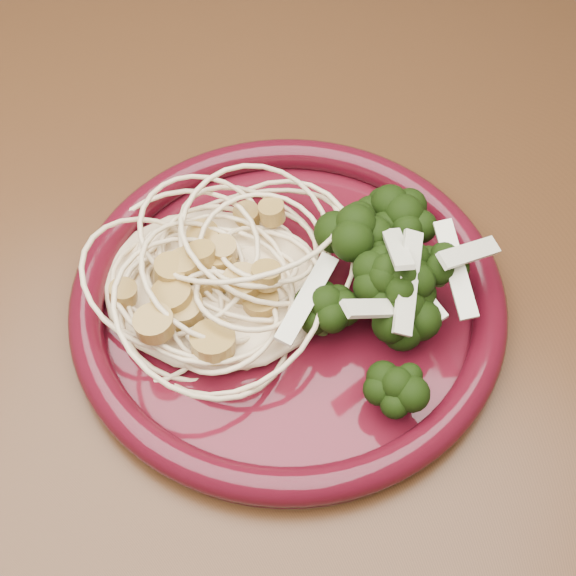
{
  "coord_description": "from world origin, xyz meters",
  "views": [
    {
      "loc": [
        0.19,
        -0.34,
        1.16
      ],
      "look_at": [
        0.09,
        -0.08,
        0.77
      ],
      "focal_mm": 50.0,
      "sensor_mm": 36.0,
      "label": 1
    }
  ],
  "objects": [
    {
      "name": "onion_garnish",
      "position": [
        0.15,
        -0.07,
        0.81
      ],
      "size": [
        0.07,
        0.1,
        0.06
      ],
      "primitive_type": null,
      "rotation": [
        0.0,
        0.0,
        0.16
      ],
      "color": "beige",
      "rests_on": "broccoli_pile"
    },
    {
      "name": "dining_table",
      "position": [
        0.0,
        0.0,
        0.65
      ],
      "size": [
        1.2,
        0.8,
        0.75
      ],
      "color": "#472814",
      "rests_on": "ground"
    },
    {
      "name": "broccoli_pile",
      "position": [
        0.15,
        -0.07,
        0.78
      ],
      "size": [
        0.11,
        0.15,
        0.05
      ],
      "primitive_type": "ellipsoid",
      "rotation": [
        0.0,
        0.0,
        0.16
      ],
      "color": "black",
      "rests_on": "dinner_plate"
    },
    {
      "name": "spaghetti_pile",
      "position": [
        0.05,
        -0.08,
        0.77
      ],
      "size": [
        0.16,
        0.14,
        0.03
      ],
      "primitive_type": "ellipsoid",
      "rotation": [
        0.0,
        0.0,
        0.16
      ],
      "color": "beige",
      "rests_on": "dinner_plate"
    },
    {
      "name": "dinner_plate",
      "position": [
        0.09,
        -0.08,
        0.76
      ],
      "size": [
        0.3,
        0.3,
        0.02
      ],
      "rotation": [
        0.0,
        0.0,
        0.16
      ],
      "color": "#450B15",
      "rests_on": "dining_table"
    },
    {
      "name": "scallop_cluster",
      "position": [
        0.05,
        -0.08,
        0.81
      ],
      "size": [
        0.14,
        0.14,
        0.04
      ],
      "primitive_type": null,
      "rotation": [
        0.0,
        0.0,
        0.16
      ],
      "color": "#AC8A42",
      "rests_on": "spaghetti_pile"
    }
  ]
}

